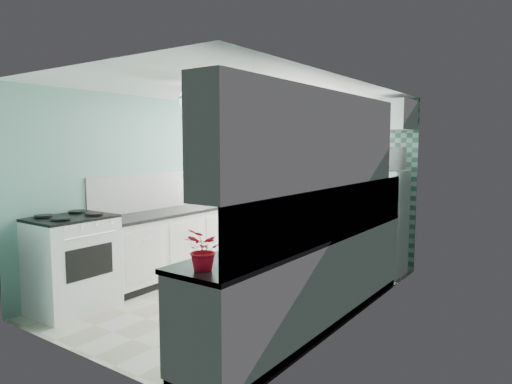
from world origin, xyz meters
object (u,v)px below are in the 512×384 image
Objects in this scene: fridge at (380,222)px; sink at (356,220)px; microwave at (382,158)px; stove at (72,262)px; ceiling_light at (195,100)px; potted_plant at (204,250)px; fruit_bowl at (251,251)px.

fridge is 2.80× the size of sink.
microwave reaches higher than fridge.
stove is at bearing -138.74° from sink.
potted_plant is at bearing -45.57° from ceiling_light.
ceiling_light is 1.11× the size of potted_plant.
microwave is (-0.09, 1.10, 0.72)m from sink.
stove is (-1.20, -0.76, -1.78)m from ceiling_light.
sink is 2.17m from fruit_bowl.
ceiling_light is 0.59× the size of microwave.
ceiling_light is at bearing 151.54° from fruit_bowl.
sink is at bearing 51.58° from ceiling_light.
fridge is 5.28× the size of fruit_bowl.
fridge is (1.11, 2.61, -1.58)m from ceiling_light.
potted_plant is at bearing -92.35° from sink.
fruit_bowl is (2.40, 0.11, 0.43)m from stove.
ceiling_light is at bearing 134.43° from potted_plant.
microwave is (2.31, 3.38, 1.11)m from stove.
microwave is (1.11, 2.61, -0.67)m from ceiling_light.
microwave reaches higher than fruit_bowl.
fridge reaches higher than fruit_bowl.
sink is 1.88× the size of fruit_bowl.
stove is 3.32× the size of potted_plant.
potted_plant is (0.09, -3.84, 0.35)m from fridge.
stove is at bearing 54.45° from microwave.
fridge is 1.43× the size of stove.
fridge is at bearing 67.00° from ceiling_light.
stove is at bearing -121.91° from fridge.
potted_plant reaches higher than stove.
fridge is at bearing 92.65° from sink.
ceiling_light is at bearing 65.79° from microwave.
sink is at bearing 93.70° from microwave.
potted_plant is (-0.00, -2.74, 0.17)m from sink.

